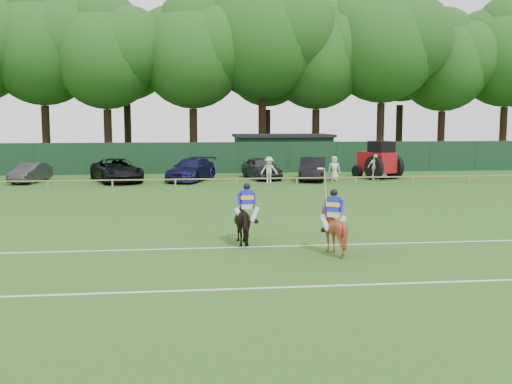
{
  "coord_description": "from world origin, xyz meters",
  "views": [
    {
      "loc": [
        -2.32,
        -20.91,
        4.35
      ],
      "look_at": [
        0.5,
        3.0,
        1.4
      ],
      "focal_mm": 42.0,
      "sensor_mm": 36.0,
      "label": 1
    }
  ],
  "objects": [
    {
      "name": "ground",
      "position": [
        0.0,
        0.0,
        0.0
      ],
      "size": [
        160.0,
        160.0,
        0.0
      ],
      "primitive_type": "plane",
      "color": "#1E4C14",
      "rests_on": "ground"
    },
    {
      "name": "spectator_mid",
      "position": [
        11.03,
        20.14,
        0.93
      ],
      "size": [
        1.16,
        0.63,
        1.87
      ],
      "primitive_type": "imported",
      "rotation": [
        0.0,
        0.0,
        0.17
      ],
      "color": "white",
      "rests_on": "ground"
    },
    {
      "name": "horse_chestnut",
      "position": [
        2.4,
        -2.25,
        0.76
      ],
      "size": [
        1.75,
        1.81,
        1.52
      ],
      "primitive_type": "imported",
      "rotation": [
        0.0,
        0.0,
        2.62
      ],
      "color": "maroon",
      "rests_on": "ground"
    },
    {
      "name": "perimeter_fence",
      "position": [
        0.0,
        27.0,
        1.25
      ],
      "size": [
        92.08,
        0.08,
        2.5
      ],
      "color": "#14351E",
      "rests_on": "ground"
    },
    {
      "name": "tree_row",
      "position": [
        2.0,
        35.0,
        0.0
      ],
      "size": [
        96.0,
        12.0,
        21.0
      ],
      "primitive_type": null,
      "color": "#26561C",
      "rests_on": "ground"
    },
    {
      "name": "estate_black",
      "position": [
        6.66,
        20.78,
        0.8
      ],
      "size": [
        2.86,
        5.15,
        1.61
      ],
      "primitive_type": "imported",
      "rotation": [
        0.0,
        0.0,
        -0.25
      ],
      "color": "black",
      "rests_on": "ground"
    },
    {
      "name": "spectator_left",
      "position": [
        3.35,
        19.54,
        0.88
      ],
      "size": [
        1.19,
        0.75,
        1.77
      ],
      "primitive_type": "imported",
      "rotation": [
        0.0,
        0.0,
        -0.08
      ],
      "color": "silver",
      "rests_on": "ground"
    },
    {
      "name": "rider_chestnut",
      "position": [
        2.4,
        -2.26,
        1.47
      ],
      "size": [
        0.88,
        0.81,
        2.05
      ],
      "rotation": [
        0.0,
        0.0,
        2.62
      ],
      "color": "silver",
      "rests_on": "ground"
    },
    {
      "name": "sedan_grey",
      "position": [
        -12.92,
        21.5,
        0.67
      ],
      "size": [
        2.25,
        4.3,
        1.35
      ],
      "primitive_type": "imported",
      "rotation": [
        0.0,
        0.0,
        -0.21
      ],
      "color": "#303032",
      "rests_on": "ground"
    },
    {
      "name": "hatch_grey",
      "position": [
        3.15,
        22.08,
        0.8
      ],
      "size": [
        2.85,
        5.0,
        1.6
      ],
      "primitive_type": "imported",
      "rotation": [
        0.0,
        0.0,
        0.21
      ],
      "color": "#323234",
      "rests_on": "ground"
    },
    {
      "name": "horse_dark",
      "position": [
        -0.23,
        -0.42,
        0.78
      ],
      "size": [
        0.99,
        1.91,
        1.56
      ],
      "primitive_type": "imported",
      "rotation": [
        0.0,
        0.0,
        3.22
      ],
      "color": "black",
      "rests_on": "ground"
    },
    {
      "name": "pitch_rail",
      "position": [
        0.0,
        18.0,
        0.45
      ],
      "size": [
        62.1,
        0.1,
        0.5
      ],
      "color": "#997F5B",
      "rests_on": "ground"
    },
    {
      "name": "pitch_lines",
      "position": [
        0.0,
        -3.5,
        0.01
      ],
      "size": [
        60.0,
        5.1,
        0.01
      ],
      "color": "silver",
      "rests_on": "ground"
    },
    {
      "name": "sedan_navy",
      "position": [
        -1.93,
        21.36,
        0.79
      ],
      "size": [
        4.1,
        5.91,
        1.59
      ],
      "primitive_type": "imported",
      "rotation": [
        0.0,
        0.0,
        -0.38
      ],
      "color": "#13133C",
      "rests_on": "ground"
    },
    {
      "name": "suv_black",
      "position": [
        -7.07,
        21.24,
        0.8
      ],
      "size": [
        4.49,
        6.34,
        1.61
      ],
      "primitive_type": "imported",
      "rotation": [
        0.0,
        0.0,
        0.35
      ],
      "color": "black",
      "rests_on": "ground"
    },
    {
      "name": "tractor",
      "position": [
        11.67,
        21.34,
        1.3
      ],
      "size": [
        3.29,
        3.86,
        2.75
      ],
      "rotation": [
        0.0,
        0.0,
        0.41
      ],
      "color": "#A30F14",
      "rests_on": "ground"
    },
    {
      "name": "rider_dark",
      "position": [
        -0.23,
        -0.43,
        1.5
      ],
      "size": [
        0.94,
        0.4,
        1.41
      ],
      "rotation": [
        0.0,
        0.0,
        3.22
      ],
      "color": "silver",
      "rests_on": "ground"
    },
    {
      "name": "spectator_right",
      "position": [
        8.09,
        20.22,
        0.87
      ],
      "size": [
        0.92,
        0.68,
        1.74
      ],
      "primitive_type": "imported",
      "rotation": [
        0.0,
        0.0,
        -0.16
      ],
      "color": "silver",
      "rests_on": "ground"
    },
    {
      "name": "utility_shed",
      "position": [
        6.0,
        30.0,
        1.54
      ],
      "size": [
        8.4,
        4.4,
        3.04
      ],
      "color": "#14331E",
      "rests_on": "ground"
    }
  ]
}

